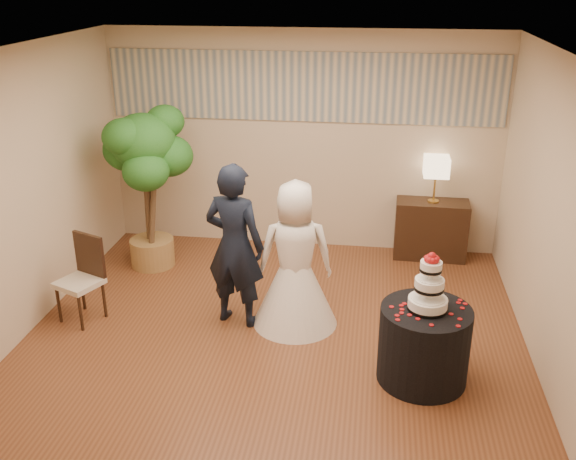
# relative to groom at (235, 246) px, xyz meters

# --- Properties ---
(floor) EXTENTS (5.00, 5.00, 0.00)m
(floor) POSITION_rel_groom_xyz_m (0.44, -0.36, -0.86)
(floor) COLOR brown
(floor) RESTS_ON ground
(ceiling) EXTENTS (5.00, 5.00, 0.00)m
(ceiling) POSITION_rel_groom_xyz_m (0.44, -0.36, 1.94)
(ceiling) COLOR white
(ceiling) RESTS_ON wall_back
(wall_back) EXTENTS (5.00, 0.06, 2.80)m
(wall_back) POSITION_rel_groom_xyz_m (0.44, 2.14, 0.54)
(wall_back) COLOR beige
(wall_back) RESTS_ON ground
(wall_front) EXTENTS (5.00, 0.06, 2.80)m
(wall_front) POSITION_rel_groom_xyz_m (0.44, -2.86, 0.54)
(wall_front) COLOR beige
(wall_front) RESTS_ON ground
(wall_left) EXTENTS (0.06, 5.00, 2.80)m
(wall_left) POSITION_rel_groom_xyz_m (-2.06, -0.36, 0.54)
(wall_left) COLOR beige
(wall_left) RESTS_ON ground
(wall_right) EXTENTS (0.06, 5.00, 2.80)m
(wall_right) POSITION_rel_groom_xyz_m (2.94, -0.36, 0.54)
(wall_right) COLOR beige
(wall_right) RESTS_ON ground
(mural_border) EXTENTS (4.90, 0.02, 0.85)m
(mural_border) POSITION_rel_groom_xyz_m (0.44, 2.12, 1.24)
(mural_border) COLOR #9B9B8E
(mural_border) RESTS_ON wall_back
(groom) EXTENTS (0.71, 0.55, 1.73)m
(groom) POSITION_rel_groom_xyz_m (0.00, 0.00, 0.00)
(groom) COLOR black
(groom) RESTS_ON floor
(bride) EXTENTS (1.01, 1.01, 1.55)m
(bride) POSITION_rel_groom_xyz_m (0.61, 0.05, -0.09)
(bride) COLOR white
(bride) RESTS_ON floor
(cake_table) EXTENTS (1.06, 1.06, 0.71)m
(cake_table) POSITION_rel_groom_xyz_m (1.87, -0.78, -0.51)
(cake_table) COLOR black
(cake_table) RESTS_ON floor
(wedding_cake) EXTENTS (0.35, 0.35, 0.54)m
(wedding_cake) POSITION_rel_groom_xyz_m (1.87, -0.78, 0.12)
(wedding_cake) COLOR white
(wedding_cake) RESTS_ON cake_table
(console) EXTENTS (0.91, 0.42, 0.75)m
(console) POSITION_rel_groom_xyz_m (2.11, 1.93, -0.49)
(console) COLOR black
(console) RESTS_ON floor
(table_lamp) EXTENTS (0.30, 0.30, 0.58)m
(table_lamp) POSITION_rel_groom_xyz_m (2.11, 1.93, 0.18)
(table_lamp) COLOR #D5B78C
(table_lamp) RESTS_ON console
(ficus_tree) EXTENTS (1.28, 1.28, 2.02)m
(ficus_tree) POSITION_rel_groom_xyz_m (-1.33, 1.20, 0.15)
(ficus_tree) COLOR #256520
(ficus_tree) RESTS_ON floor
(side_chair) EXTENTS (0.56, 0.57, 0.92)m
(side_chair) POSITION_rel_groom_xyz_m (-1.62, -0.20, -0.41)
(side_chair) COLOR black
(side_chair) RESTS_ON floor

